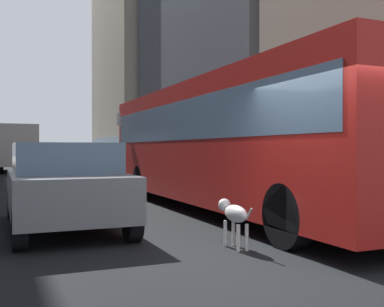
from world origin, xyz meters
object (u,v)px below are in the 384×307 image
(transit_bus, at_px, (228,138))
(car_grey_wagon, at_px, (64,185))
(car_black_suv, at_px, (12,157))
(car_white_van, at_px, (26,156))
(box_truck, at_px, (17,147))
(dalmatian_dog, at_px, (234,214))
(pedestrian_with_handbag, at_px, (354,166))
(car_red_coupe, at_px, (155,164))

(transit_bus, xyz_separation_m, car_grey_wagon, (-4.00, -1.03, -0.95))
(car_grey_wagon, xyz_separation_m, car_black_suv, (0.00, 37.30, -0.00))
(car_white_van, xyz_separation_m, box_truck, (-1.60, -18.93, 0.85))
(car_white_van, bearing_deg, dalmatian_dog, -89.29)
(transit_bus, bearing_deg, car_black_suv, 96.29)
(transit_bus, relative_size, car_black_suv, 2.61)
(transit_bus, height_order, car_white_van, transit_bus)
(transit_bus, bearing_deg, car_white_van, 93.26)
(pedestrian_with_handbag, bearing_deg, car_black_suv, 103.93)
(transit_bus, relative_size, dalmatian_dog, 11.98)
(pedestrian_with_handbag, bearing_deg, transit_bus, -168.91)
(car_black_suv, height_order, dalmatian_dog, car_black_suv)
(transit_bus, bearing_deg, car_grey_wagon, -165.52)
(transit_bus, height_order, car_grey_wagon, transit_bus)
(box_truck, bearing_deg, dalmatian_dog, -85.41)
(car_red_coupe, height_order, dalmatian_dog, car_red_coupe)
(box_truck, bearing_deg, car_white_van, 85.17)
(car_grey_wagon, height_order, box_truck, box_truck)
(transit_bus, bearing_deg, pedestrian_with_handbag, 11.09)
(car_black_suv, distance_m, pedestrian_with_handbag, 36.41)
(transit_bus, height_order, car_red_coupe, transit_bus)
(car_red_coupe, distance_m, box_truck, 13.84)
(car_white_van, relative_size, box_truck, 0.54)
(box_truck, xyz_separation_m, dalmatian_dog, (2.17, -26.98, -1.15))
(pedestrian_with_handbag, bearing_deg, car_grey_wagon, -167.35)
(pedestrian_with_handbag, bearing_deg, box_truck, 111.45)
(box_truck, bearing_deg, pedestrian_with_handbag, -68.55)
(car_white_van, bearing_deg, pedestrian_with_handbag, -80.14)
(dalmatian_dog, bearing_deg, transit_bus, 63.98)
(car_red_coupe, xyz_separation_m, dalmatian_dog, (-3.43, -14.35, -0.31))
(car_white_van, distance_m, car_black_suv, 6.10)
(car_black_suv, bearing_deg, car_red_coupe, -77.69)
(transit_bus, distance_m, pedestrian_with_handbag, 4.91)
(car_grey_wagon, height_order, car_black_suv, same)
(car_red_coupe, xyz_separation_m, pedestrian_with_handbag, (3.16, -9.67, 0.19))
(car_black_suv, relative_size, car_red_coupe, 0.99)
(car_red_coupe, bearing_deg, pedestrian_with_handbag, -71.89)
(box_truck, bearing_deg, transit_bus, -80.23)
(box_truck, bearing_deg, car_grey_wagon, -90.00)
(car_black_suv, height_order, car_red_coupe, same)
(dalmatian_dog, bearing_deg, car_red_coupe, 76.55)
(car_red_coupe, height_order, pedestrian_with_handbag, pedestrian_with_handbag)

